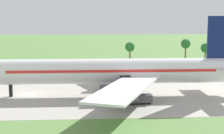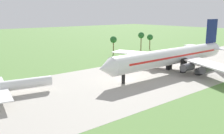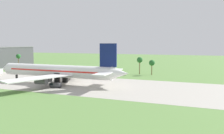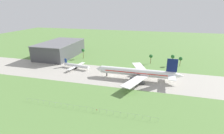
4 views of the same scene
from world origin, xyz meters
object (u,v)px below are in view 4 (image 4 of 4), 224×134
(jet_airliner, at_px, (138,72))
(regional_aircraft, at_px, (76,66))
(no_stopping_sign, at_px, (97,110))
(baggage_tug, at_px, (141,83))
(terminal_building, at_px, (60,49))

(jet_airliner, height_order, regional_aircraft, jet_airliner)
(regional_aircraft, bearing_deg, no_stopping_sign, -55.70)
(baggage_tug, xyz_separation_m, terminal_building, (-102.15, 56.22, 7.32))
(jet_airliner, distance_m, no_stopping_sign, 55.55)
(jet_airliner, bearing_deg, no_stopping_sign, -107.09)
(baggage_tug, xyz_separation_m, no_stopping_sign, (-20.04, -44.18, -0.08))
(terminal_building, bearing_deg, jet_airliner, -25.78)
(terminal_building, bearing_deg, baggage_tug, -28.83)
(regional_aircraft, height_order, terminal_building, terminal_building)
(jet_airliner, height_order, no_stopping_sign, jet_airliner)
(no_stopping_sign, bearing_deg, terminal_building, 129.28)
(baggage_tug, bearing_deg, no_stopping_sign, -114.40)
(jet_airliner, distance_m, baggage_tug, 10.65)
(no_stopping_sign, relative_size, terminal_building, 0.03)
(jet_airliner, bearing_deg, baggage_tug, -66.53)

